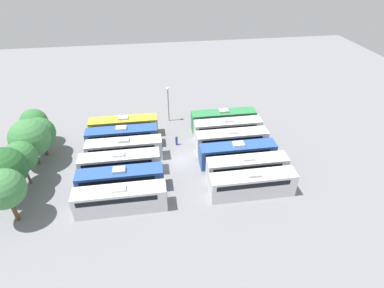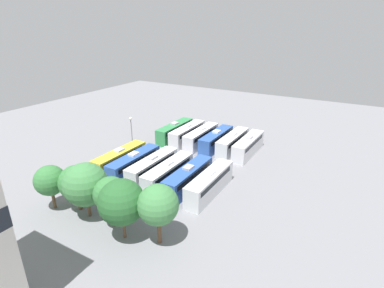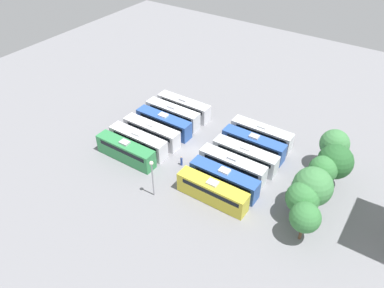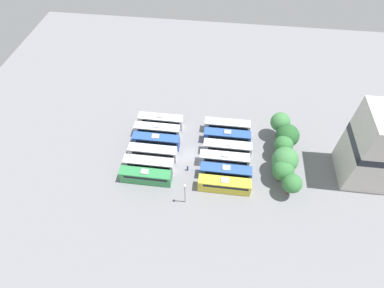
% 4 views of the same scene
% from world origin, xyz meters
% --- Properties ---
extents(ground_plane, '(124.23, 124.23, 0.00)m').
position_xyz_m(ground_plane, '(0.00, 0.00, 0.00)').
color(ground_plane, gray).
extents(bus_0, '(2.44, 11.06, 3.64)m').
position_xyz_m(bus_0, '(-8.32, -8.26, 1.81)').
color(bus_0, silver).
rests_on(bus_0, ground_plane).
extents(bus_1, '(2.44, 11.06, 3.64)m').
position_xyz_m(bus_1, '(-5.03, -8.53, 1.81)').
color(bus_1, silver).
rests_on(bus_1, ground_plane).
extents(bus_2, '(2.44, 11.06, 3.64)m').
position_xyz_m(bus_2, '(-1.70, -8.12, 1.81)').
color(bus_2, '#2D56A8').
rests_on(bus_2, ground_plane).
extents(bus_3, '(2.44, 11.06, 3.64)m').
position_xyz_m(bus_3, '(1.77, -8.17, 1.81)').
color(bus_3, silver).
rests_on(bus_3, ground_plane).
extents(bus_4, '(2.44, 11.06, 3.64)m').
position_xyz_m(bus_4, '(5.17, -8.38, 1.81)').
color(bus_4, silver).
rests_on(bus_4, ground_plane).
extents(bus_5, '(2.44, 11.06, 3.64)m').
position_xyz_m(bus_5, '(8.31, -8.39, 1.81)').
color(bus_5, '#338C4C').
rests_on(bus_5, ground_plane).
extents(bus_6, '(2.44, 11.06, 3.64)m').
position_xyz_m(bus_6, '(-8.53, 8.28, 1.81)').
color(bus_6, silver).
rests_on(bus_6, ground_plane).
extents(bus_7, '(2.44, 11.06, 3.64)m').
position_xyz_m(bus_7, '(-5.06, 8.43, 1.81)').
color(bus_7, '#2D56A8').
rests_on(bus_7, ground_plane).
extents(bus_8, '(2.44, 11.06, 3.64)m').
position_xyz_m(bus_8, '(-1.60, 8.67, 1.81)').
color(bus_8, silver).
rests_on(bus_8, ground_plane).
extents(bus_9, '(2.44, 11.06, 3.64)m').
position_xyz_m(bus_9, '(1.77, 8.16, 1.81)').
color(bus_9, silver).
rests_on(bus_9, ground_plane).
extents(bus_10, '(2.44, 11.06, 3.64)m').
position_xyz_m(bus_10, '(5.19, 8.63, 1.81)').
color(bus_10, '#2D56A8').
rests_on(bus_10, ground_plane).
extents(bus_11, '(2.44, 11.06, 3.64)m').
position_xyz_m(bus_11, '(8.40, 8.51, 1.81)').
color(bus_11, gold).
rests_on(bus_11, ground_plane).
extents(worker_person, '(0.36, 0.36, 1.74)m').
position_xyz_m(worker_person, '(4.42, 0.15, 0.81)').
color(worker_person, navy).
rests_on(worker_person, ground_plane).
extents(light_pole, '(0.60, 0.60, 6.59)m').
position_xyz_m(light_pole, '(12.39, 0.70, 4.57)').
color(light_pole, gray).
rests_on(light_pole, ground_plane).
extents(tree_0, '(4.58, 4.58, 7.24)m').
position_xyz_m(tree_0, '(-8.41, 20.44, 4.92)').
color(tree_0, brown).
rests_on(tree_0, ground_plane).
extents(tree_1, '(5.28, 5.28, 7.40)m').
position_xyz_m(tree_1, '(-4.43, 21.81, 4.75)').
color(tree_1, brown).
rests_on(tree_1, ground_plane).
extents(tree_2, '(4.17, 4.17, 6.61)m').
position_xyz_m(tree_2, '(-1.88, 20.85, 4.52)').
color(tree_2, brown).
rests_on(tree_2, ground_plane).
extents(tree_3, '(5.54, 5.54, 7.36)m').
position_xyz_m(tree_3, '(2.38, 20.85, 4.58)').
color(tree_3, brown).
rests_on(tree_3, ground_plane).
extents(tree_4, '(4.60, 4.60, 6.31)m').
position_xyz_m(tree_4, '(4.68, 20.37, 3.98)').
color(tree_4, brown).
rests_on(tree_4, ground_plane).
extents(tree_5, '(4.05, 4.05, 6.18)m').
position_xyz_m(tree_5, '(7.90, 21.90, 4.13)').
color(tree_5, brown).
rests_on(tree_5, ground_plane).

